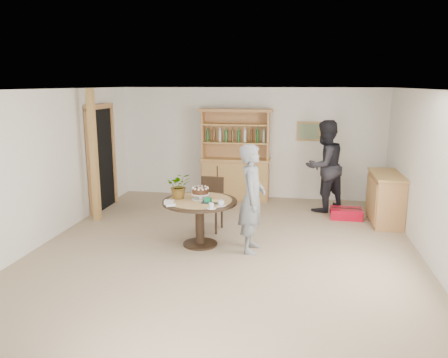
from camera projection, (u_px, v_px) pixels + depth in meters
ground at (225, 252)px, 6.85m from camera, size 7.00×7.00×0.00m
room_shell at (225, 141)px, 6.49m from camera, size 6.04×7.04×2.52m
doorway at (101, 156)px, 9.03m from camera, size 0.13×1.10×2.18m
pine_post at (94, 156)px, 8.19m from camera, size 0.12×0.12×2.50m
hutch at (236, 169)px, 9.88m from camera, size 1.62×0.54×2.04m
sideboard at (385, 198)px, 8.23m from camera, size 0.54×1.26×0.94m
dining_table at (200, 209)px, 7.02m from camera, size 1.20×1.20×0.76m
dining_chair at (211, 200)px, 7.83m from camera, size 0.46×0.46×0.95m
birthday_cake at (200, 192)px, 7.01m from camera, size 0.30×0.30×0.20m
flower_vase at (179, 186)px, 7.05m from camera, size 0.47×0.44×0.42m
gift_tray at (211, 201)px, 6.83m from camera, size 0.30×0.20×0.08m
coffee_cup_a at (221, 203)px, 6.64m from camera, size 0.15×0.15×0.09m
coffee_cup_b at (211, 206)px, 6.50m from camera, size 0.15×0.15×0.08m
napkins at (169, 203)px, 6.75m from camera, size 0.24×0.33×0.03m
teen_boy at (252, 199)px, 6.73m from camera, size 0.41×0.62×1.69m
adult_person at (324, 166)px, 8.90m from camera, size 1.15×1.14×1.87m
red_suitcase at (346, 213)px, 8.53m from camera, size 0.60×0.41×0.21m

